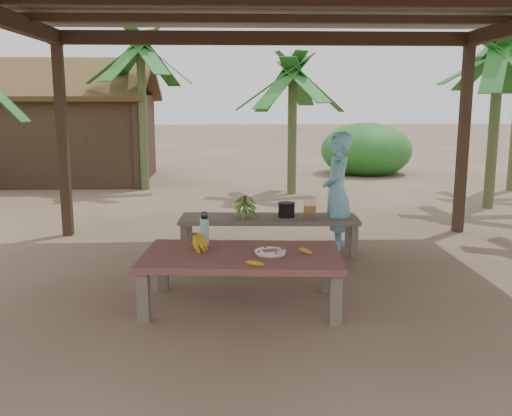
{
  "coord_description": "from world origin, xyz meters",
  "views": [
    {
      "loc": [
        -0.47,
        -5.67,
        1.88
      ],
      "look_at": [
        -0.23,
        0.01,
        0.8
      ],
      "focal_mm": 40.0,
      "sensor_mm": 36.0,
      "label": 1
    }
  ],
  "objects_px": {
    "plate": "(270,252)",
    "woman": "(337,192)",
    "water_flask": "(205,230)",
    "bench": "(269,221)",
    "work_table": "(242,260)",
    "cooking_pot": "(286,210)",
    "ripe_banana_bunch": "(192,241)"
  },
  "relations": [
    {
      "from": "cooking_pot",
      "to": "plate",
      "type": "bearing_deg",
      "value": -99.67
    },
    {
      "from": "ripe_banana_bunch",
      "to": "cooking_pot",
      "type": "distance_m",
      "value": 2.03
    },
    {
      "from": "work_table",
      "to": "plate",
      "type": "distance_m",
      "value": 0.28
    },
    {
      "from": "bench",
      "to": "ripe_banana_bunch",
      "type": "xyz_separation_m",
      "value": [
        -0.83,
        -1.73,
        0.19
      ]
    },
    {
      "from": "bench",
      "to": "plate",
      "type": "xyz_separation_m",
      "value": [
        -0.11,
        -1.91,
        0.12
      ]
    },
    {
      "from": "work_table",
      "to": "plate",
      "type": "relative_size",
      "value": 6.54
    },
    {
      "from": "work_table",
      "to": "water_flask",
      "type": "relative_size",
      "value": 5.85
    },
    {
      "from": "bench",
      "to": "woman",
      "type": "bearing_deg",
      "value": 6.26
    },
    {
      "from": "ripe_banana_bunch",
      "to": "cooking_pot",
      "type": "bearing_deg",
      "value": 59.0
    },
    {
      "from": "woman",
      "to": "work_table",
      "type": "bearing_deg",
      "value": -21.22
    },
    {
      "from": "water_flask",
      "to": "bench",
      "type": "bearing_deg",
      "value": 64.19
    },
    {
      "from": "ripe_banana_bunch",
      "to": "water_flask",
      "type": "distance_m",
      "value": 0.26
    },
    {
      "from": "work_table",
      "to": "woman",
      "type": "height_order",
      "value": "woman"
    },
    {
      "from": "bench",
      "to": "ripe_banana_bunch",
      "type": "height_order",
      "value": "ripe_banana_bunch"
    },
    {
      "from": "bench",
      "to": "cooking_pot",
      "type": "xyz_separation_m",
      "value": [
        0.22,
        0.01,
        0.14
      ]
    },
    {
      "from": "water_flask",
      "to": "woman",
      "type": "bearing_deg",
      "value": 44.5
    },
    {
      "from": "work_table",
      "to": "cooking_pot",
      "type": "relative_size",
      "value": 9.25
    },
    {
      "from": "bench",
      "to": "ripe_banana_bunch",
      "type": "relative_size",
      "value": 7.68
    },
    {
      "from": "ripe_banana_bunch",
      "to": "plate",
      "type": "height_order",
      "value": "ripe_banana_bunch"
    },
    {
      "from": "ripe_banana_bunch",
      "to": "plate",
      "type": "distance_m",
      "value": 0.74
    },
    {
      "from": "water_flask",
      "to": "cooking_pot",
      "type": "xyz_separation_m",
      "value": [
        0.94,
        1.51,
        -0.1
      ]
    },
    {
      "from": "bench",
      "to": "cooking_pot",
      "type": "distance_m",
      "value": 0.26
    },
    {
      "from": "cooking_pot",
      "to": "woman",
      "type": "height_order",
      "value": "woman"
    },
    {
      "from": "bench",
      "to": "work_table",
      "type": "bearing_deg",
      "value": -98.22
    },
    {
      "from": "plate",
      "to": "woman",
      "type": "bearing_deg",
      "value": 63.95
    },
    {
      "from": "ripe_banana_bunch",
      "to": "woman",
      "type": "bearing_deg",
      "value": 46.69
    },
    {
      "from": "plate",
      "to": "woman",
      "type": "distance_m",
      "value": 2.19
    },
    {
      "from": "bench",
      "to": "water_flask",
      "type": "bearing_deg",
      "value": -112.91
    },
    {
      "from": "cooking_pot",
      "to": "woman",
      "type": "xyz_separation_m",
      "value": [
        0.63,
        0.04,
        0.21
      ]
    },
    {
      "from": "ripe_banana_bunch",
      "to": "water_flask",
      "type": "bearing_deg",
      "value": 66.0
    },
    {
      "from": "ripe_banana_bunch",
      "to": "woman",
      "type": "distance_m",
      "value": 2.45
    },
    {
      "from": "ripe_banana_bunch",
      "to": "cooking_pot",
      "type": "relative_size",
      "value": 1.43
    }
  ]
}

